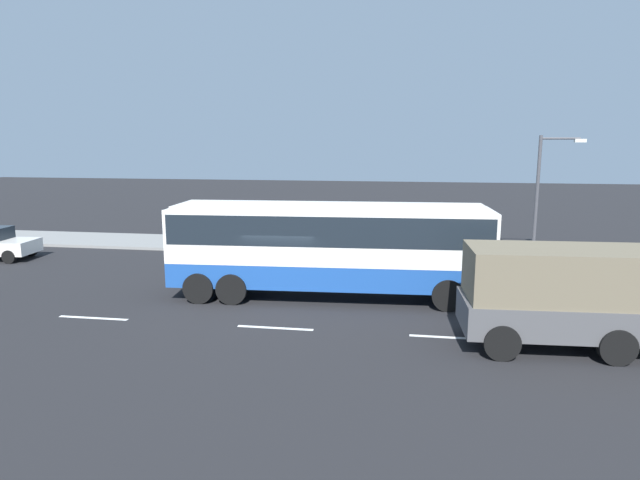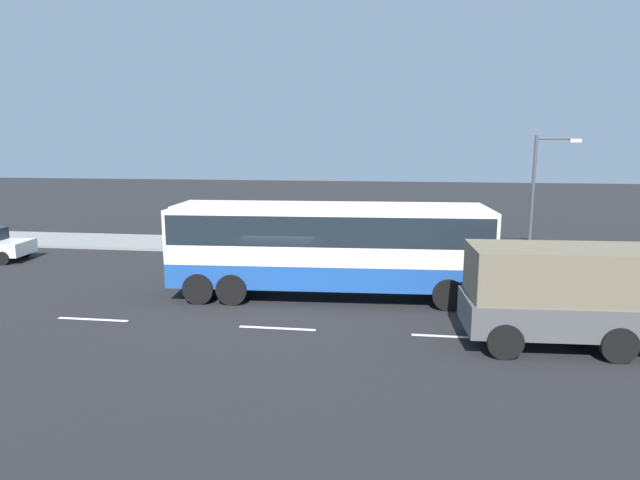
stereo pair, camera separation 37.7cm
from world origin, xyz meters
The scene contains 7 objects.
ground_plane centered at (0.00, 0.00, 0.00)m, with size 120.00×120.00×0.00m, color black.
sidewalk_curb centered at (0.00, 9.67, 0.07)m, with size 80.00×4.00×0.15m, color gray.
lane_centreline centered at (-2.39, -3.20, 0.00)m, with size 30.53×0.16×0.01m.
coach_bus centered at (1.60, 0.39, 2.14)m, with size 11.63×3.22×3.45m.
cargo_truck centered at (9.87, -3.44, 1.57)m, with size 8.08×2.84×2.83m.
pedestrian_near_curb centered at (1.61, 8.92, 1.04)m, with size 0.32×0.32×1.56m.
street_lamp centered at (10.70, 8.26, 3.59)m, with size 2.07×0.24×5.82m.
Camera 1 is at (4.34, -18.89, 5.70)m, focal length 30.62 mm.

